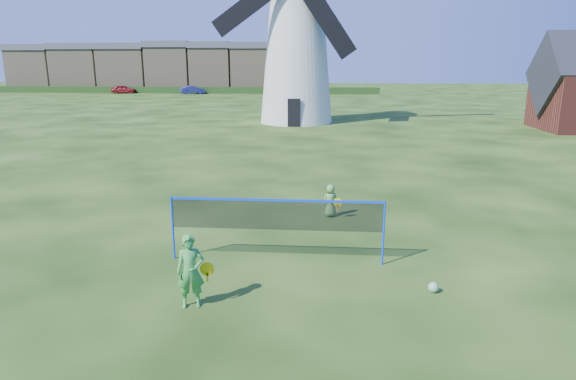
% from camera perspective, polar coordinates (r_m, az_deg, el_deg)
% --- Properties ---
extents(ground, '(220.00, 220.00, 0.00)m').
position_cam_1_polar(ground, '(12.50, -1.10, -7.23)').
color(ground, black).
rests_on(ground, ground).
extents(windmill, '(12.23, 5.67, 17.06)m').
position_cam_1_polar(windmill, '(39.71, 1.00, 16.37)').
color(windmill, silver).
rests_on(windmill, ground).
extents(badminton_net, '(5.05, 0.05, 1.55)m').
position_cam_1_polar(badminton_net, '(11.59, -1.36, -3.00)').
color(badminton_net, blue).
rests_on(badminton_net, ground).
extents(player_girl, '(0.72, 0.48, 1.47)m').
position_cam_1_polar(player_girl, '(9.79, -11.16, -9.19)').
color(player_girl, green).
rests_on(player_girl, ground).
extents(player_boy, '(0.65, 0.48, 1.01)m').
position_cam_1_polar(player_boy, '(15.27, 4.92, -1.23)').
color(player_boy, '#67A24E').
rests_on(player_boy, ground).
extents(play_ball, '(0.22, 0.22, 0.22)m').
position_cam_1_polar(play_ball, '(10.85, 16.40, -10.71)').
color(play_ball, green).
rests_on(play_ball, ground).
extents(terraced_houses, '(52.20, 8.40, 8.19)m').
position_cam_1_polar(terraced_houses, '(87.80, -13.73, 13.61)').
color(terraced_houses, gray).
rests_on(terraced_houses, ground).
extents(hedge, '(62.00, 0.80, 1.00)m').
position_cam_1_polar(hedge, '(81.04, -12.30, 11.19)').
color(hedge, '#193814').
rests_on(hedge, ground).
extents(car_left, '(3.89, 2.02, 1.27)m').
position_cam_1_polar(car_left, '(83.20, -18.42, 10.96)').
color(car_left, maroon).
rests_on(car_left, ground).
extents(car_right, '(3.99, 2.75, 1.25)m').
position_cam_1_polar(car_right, '(78.84, -10.93, 11.26)').
color(car_right, navy).
rests_on(car_right, ground).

